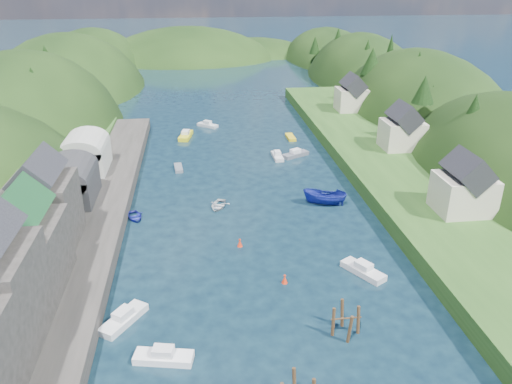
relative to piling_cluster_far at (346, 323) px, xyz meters
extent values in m
plane|color=black|center=(-5.51, 47.44, -1.26)|extent=(600.00, 600.00, 0.00)
ellipsoid|color=black|center=(-50.51, 72.44, -10.36)|extent=(44.00, 75.56, 52.00)
ellipsoid|color=black|center=(-50.51, 115.44, -9.69)|extent=(44.00, 75.56, 48.19)
ellipsoid|color=black|center=(-50.51, 157.44, -8.08)|extent=(44.00, 75.56, 39.00)
ellipsoid|color=black|center=(39.49, 72.44, -9.66)|extent=(36.00, 75.56, 48.00)
ellipsoid|color=black|center=(39.49, 115.44, -9.04)|extent=(36.00, 75.56, 44.49)
ellipsoid|color=black|center=(39.49, 157.44, -7.56)|extent=(36.00, 75.56, 36.00)
ellipsoid|color=black|center=(-15.51, 167.44, -11.26)|extent=(80.00, 60.00, 44.00)
ellipsoid|color=black|center=(12.49, 177.44, -13.26)|extent=(70.00, 56.00, 36.00)
cone|color=black|center=(-43.69, 62.43, 11.31)|extent=(4.73, 4.73, 5.59)
cone|color=black|center=(-48.09, 73.60, 11.82)|extent=(4.34, 4.34, 6.96)
cone|color=black|center=(-44.29, 78.14, 7.56)|extent=(5.28, 5.28, 5.96)
cone|color=black|center=(-49.70, 95.49, 10.77)|extent=(4.77, 4.77, 5.98)
cone|color=black|center=(-41.47, 100.77, 7.69)|extent=(4.07, 4.07, 5.91)
cone|color=black|center=(-47.42, 114.63, 8.69)|extent=(4.56, 4.56, 8.47)
cone|color=black|center=(-46.77, 125.32, 6.87)|extent=(4.75, 4.75, 5.57)
cone|color=black|center=(-46.58, 136.21, 7.73)|extent=(4.27, 4.27, 7.26)
cone|color=black|center=(31.14, 36.43, 9.14)|extent=(5.29, 5.29, 7.53)
cone|color=black|center=(28.52, 49.57, 10.81)|extent=(4.07, 4.07, 5.16)
cone|color=black|center=(33.12, 55.26, 7.18)|extent=(3.40, 3.40, 6.33)
cone|color=black|center=(35.70, 68.86, 10.24)|extent=(4.94, 4.94, 8.94)
cone|color=black|center=(29.04, 79.70, 10.92)|extent=(5.25, 5.25, 6.26)
cone|color=black|center=(37.61, 90.54, 11.57)|extent=(3.36, 3.36, 8.73)
cone|color=black|center=(35.30, 101.56, 9.51)|extent=(4.57, 4.57, 7.22)
cone|color=black|center=(35.58, 116.07, 7.92)|extent=(3.59, 3.59, 6.47)
cone|color=black|center=(33.33, 124.83, 10.61)|extent=(4.14, 4.14, 6.56)
cone|color=black|center=(28.20, 134.81, 7.28)|extent=(3.83, 3.83, 5.78)
cube|color=#2D2B28|center=(-29.51, 17.44, -0.26)|extent=(12.00, 110.00, 2.00)
cube|color=#234719|center=(-36.51, 17.44, -0.01)|extent=(12.00, 110.00, 2.50)
cube|color=#2D2B28|center=(-31.51, 9.44, 4.24)|extent=(8.00, 9.00, 7.00)
cube|color=#1E592D|center=(-31.51, 9.44, 8.70)|extent=(5.88, 9.36, 5.88)
cube|color=#2D2B28|center=(-31.51, 18.44, 4.74)|extent=(7.00, 8.00, 8.00)
cube|color=black|center=(-31.51, 18.44, 9.58)|extent=(5.15, 8.32, 5.15)
cube|color=#2D2D30|center=(-31.51, 30.44, 2.74)|extent=(7.00, 9.00, 4.00)
cylinder|color=#2D2D30|center=(-31.51, 30.44, 4.74)|extent=(7.00, 9.00, 7.00)
cube|color=#B2B2A8|center=(-31.51, 42.44, 2.74)|extent=(7.00, 9.00, 4.00)
cylinder|color=#B2B2A8|center=(-31.51, 42.44, 4.74)|extent=(7.00, 9.00, 7.00)
cube|color=#234719|center=(19.49, 37.44, -0.06)|extent=(16.00, 120.00, 2.40)
cube|color=beige|center=(21.49, 19.44, 3.64)|extent=(7.00, 6.00, 5.00)
cube|color=black|center=(21.49, 19.44, 6.98)|extent=(5.15, 6.24, 5.15)
cube|color=beige|center=(23.49, 45.44, 3.64)|extent=(7.00, 6.00, 5.00)
cube|color=black|center=(23.49, 45.44, 6.98)|extent=(5.15, 6.24, 5.15)
cube|color=beige|center=(22.49, 72.44, 3.64)|extent=(7.00, 6.00, 5.00)
cube|color=black|center=(22.49, 72.44, 6.98)|extent=(5.15, 6.24, 5.15)
cylinder|color=#382314|center=(1.23, 0.00, -0.03)|extent=(0.32, 0.32, 3.65)
cylinder|color=#382314|center=(0.00, 1.23, -0.03)|extent=(0.32, 0.32, 3.65)
cylinder|color=#382314|center=(-1.23, 0.00, -0.03)|extent=(0.32, 0.32, 3.65)
cylinder|color=#382314|center=(0.00, -1.23, -0.03)|extent=(0.32, 0.32, 3.65)
cylinder|color=#382314|center=(0.00, 0.00, 0.58)|extent=(2.96, 0.16, 0.16)
cone|color=red|center=(-4.28, 9.13, -0.81)|extent=(0.70, 0.70, 0.90)
sphere|color=red|center=(-4.28, 9.13, -0.31)|extent=(0.30, 0.30, 0.30)
cone|color=red|center=(-8.52, 17.80, -0.81)|extent=(0.70, 0.70, 0.90)
sphere|color=red|center=(-8.52, 17.80, -0.31)|extent=(0.30, 0.30, 0.30)
imported|color=navy|center=(5.11, 28.45, -0.15)|extent=(6.90, 4.09, 2.50)
cube|color=silver|center=(5.03, 9.90, -0.91)|extent=(4.44, 5.61, 0.77)
cube|color=silver|center=(5.03, 9.90, -0.14)|extent=(2.09, 2.30, 0.70)
cube|color=silver|center=(-10.80, 71.15, -0.95)|extent=(4.76, 4.28, 0.68)
cube|color=silver|center=(-10.80, 71.15, -0.23)|extent=(2.02, 1.93, 0.70)
cube|color=silver|center=(-21.37, 4.33, -0.91)|extent=(4.64, 5.61, 0.78)
cube|color=silver|center=(-21.37, 4.33, -0.13)|extent=(2.15, 2.33, 0.70)
cube|color=gold|center=(-15.59, 63.79, -0.87)|extent=(3.14, 6.39, 0.86)
cube|color=silver|center=(-15.59, 63.79, -0.05)|extent=(1.79, 2.37, 0.70)
cube|color=slate|center=(-16.75, 45.71, -1.01)|extent=(1.70, 4.08, 0.56)
cube|color=gold|center=(6.04, 60.51, -0.98)|extent=(1.59, 4.45, 0.62)
cube|color=silver|center=(1.43, 49.27, -0.95)|extent=(1.74, 4.83, 0.67)
cube|color=silver|center=(1.43, 49.27, -0.24)|extent=(1.16, 1.71, 0.70)
imported|color=silver|center=(-10.65, 29.55, -0.98)|extent=(4.06, 4.82, 0.85)
imported|color=navy|center=(-22.51, 27.39, -1.00)|extent=(3.82, 4.54, 0.81)
cube|color=#555861|center=(4.94, 49.71, -0.92)|extent=(5.49, 4.09, 0.74)
cube|color=silver|center=(4.94, 49.71, -0.16)|extent=(2.22, 1.97, 0.70)
cube|color=white|center=(-17.18, -1.53, -0.92)|extent=(5.54, 2.78, 0.74)
cube|color=silver|center=(-17.18, -1.53, -0.16)|extent=(2.06, 1.57, 0.70)
camera|label=1|loc=(-13.19, -37.00, 30.89)|focal=35.00mm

